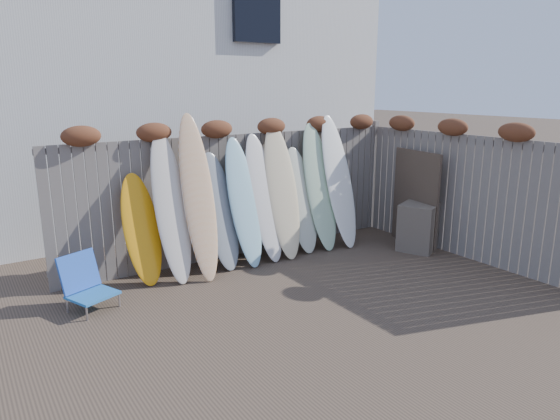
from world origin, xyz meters
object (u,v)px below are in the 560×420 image
beach_chair (86,283)px  wooden_crate (419,226)px  lattice_panel (415,198)px  surfboard_0 (142,229)px

beach_chair → wooden_crate: size_ratio=0.89×
lattice_panel → surfboard_0: lattice_panel is taller
beach_chair → lattice_panel: lattice_panel is taller
wooden_crate → surfboard_0: size_ratio=0.50×
surfboard_0 → beach_chair: bearing=-157.7°
beach_chair → wooden_crate: 5.40m
beach_chair → lattice_panel: (5.47, -0.49, 0.51)m
lattice_panel → surfboard_0: bearing=176.2°
beach_chair → surfboard_0: size_ratio=0.44×
wooden_crate → surfboard_0: (-4.45, 1.16, 0.38)m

